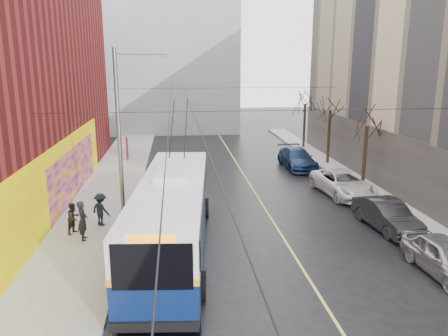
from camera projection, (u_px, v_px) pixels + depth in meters
The scene contains 20 objects.
sidewalk_left at pixel (97, 216), 24.02m from camera, with size 4.00×60.00×0.15m, color gray.
sidewalk_right at pixel (390, 205), 25.87m from camera, with size 2.00×60.00×0.15m, color gray.
lane_line at pixel (260, 200), 27.00m from camera, with size 0.12×50.00×0.01m, color #BFB74C.
building_far at pixel (154, 56), 53.98m from camera, with size 20.50×12.10×18.00m.
streetlight_pole at pixel (122, 135), 21.16m from camera, with size 2.65×0.60×9.00m.
catenary_wires at pixel (192, 98), 25.83m from camera, with size 18.00×60.00×0.22m.
tree_near at pixel (368, 114), 28.57m from camera, with size 3.20×3.20×6.40m.
tree_mid at pixel (331, 101), 35.26m from camera, with size 3.20×3.20×6.68m.
tree_far at pixel (306, 96), 42.05m from camera, with size 3.20×3.20×6.57m.
puddle at pixel (160, 335), 13.62m from camera, with size 2.63×2.70×0.01m, color black.
pigeons_flying at pixel (216, 83), 20.98m from camera, with size 4.43×1.92×2.14m.
trolleybus at pixel (172, 214), 19.43m from camera, with size 3.96×13.35×6.25m.
parked_car_a at pixel (446, 257), 17.37m from camera, with size 1.75×4.36×1.49m, color #9A9B9E.
parked_car_b at pixel (387, 215), 22.15m from camera, with size 1.59×4.55×1.50m, color black.
parked_car_c at pixel (343, 183), 27.91m from camera, with size 2.55×5.52×1.53m, color silver.
parked_car_d at pixel (297, 158), 35.02m from camera, with size 2.20×5.41×1.57m, color navy.
following_car at pixel (193, 166), 33.12m from camera, with size 1.57×3.90×1.33m, color #B7B7BC.
pedestrian_a at pixel (83, 221), 20.39m from camera, with size 0.69×0.46×1.91m, color black.
pedestrian_b at pixel (74, 218), 21.22m from camera, with size 0.75×0.58×1.54m, color black.
pedestrian_c at pixel (101, 209), 22.25m from camera, with size 1.10×0.63×1.70m, color black.
Camera 1 is at (-3.57, -11.36, 8.31)m, focal length 35.00 mm.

